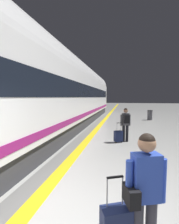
{
  "coord_description": "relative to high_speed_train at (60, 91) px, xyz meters",
  "views": [
    {
      "loc": [
        0.57,
        -2.03,
        2.1
      ],
      "look_at": [
        -0.97,
        5.38,
        1.42
      ],
      "focal_mm": 26.5,
      "sensor_mm": 36.0,
      "label": 1
    }
  ],
  "objects": [
    {
      "name": "safety_line_strip",
      "position": [
        2.12,
        2.33,
        -2.5
      ],
      "size": [
        0.36,
        80.0,
        0.01
      ],
      "primitive_type": "cube",
      "color": "yellow",
      "rests_on": "ground"
    },
    {
      "name": "high_speed_train",
      "position": [
        0.0,
        0.0,
        0.0
      ],
      "size": [
        2.94,
        28.96,
        4.97
      ],
      "color": "#38383D",
      "rests_on": "ground"
    },
    {
      "name": "waste_bin",
      "position": [
        6.24,
        6.32,
        -2.04
      ],
      "size": [
        0.46,
        0.46,
        0.91
      ],
      "color": "#4C4C51",
      "rests_on": "ground"
    },
    {
      "name": "passenger_near",
      "position": [
        3.95,
        -1.85,
        -1.55
      ],
      "size": [
        0.47,
        0.38,
        1.6
      ],
      "color": "black",
      "rests_on": "ground"
    },
    {
      "name": "traveller_foreground",
      "position": [
        4.11,
        -7.67,
        -1.54
      ],
      "size": [
        0.54,
        0.39,
        1.67
      ],
      "color": "#383842",
      "rests_on": "ground"
    },
    {
      "name": "tactile_edge_band",
      "position": [
        1.79,
        2.33,
        -2.5
      ],
      "size": [
        0.63,
        80.0,
        0.01
      ],
      "primitive_type": "cube",
      "color": "slate",
      "rests_on": "ground"
    },
    {
      "name": "suitcase_near",
      "position": [
        3.62,
        -2.03,
        -2.2
      ],
      "size": [
        0.44,
        0.37,
        0.94
      ],
      "color": "#19234C",
      "rests_on": "ground"
    }
  ]
}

